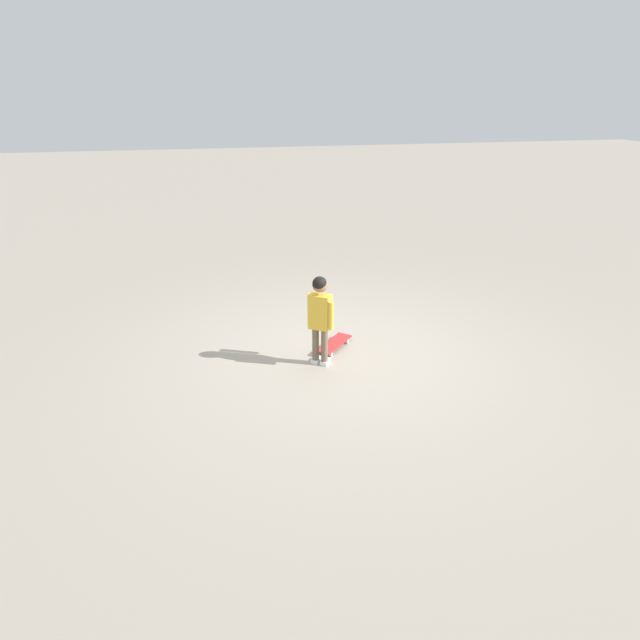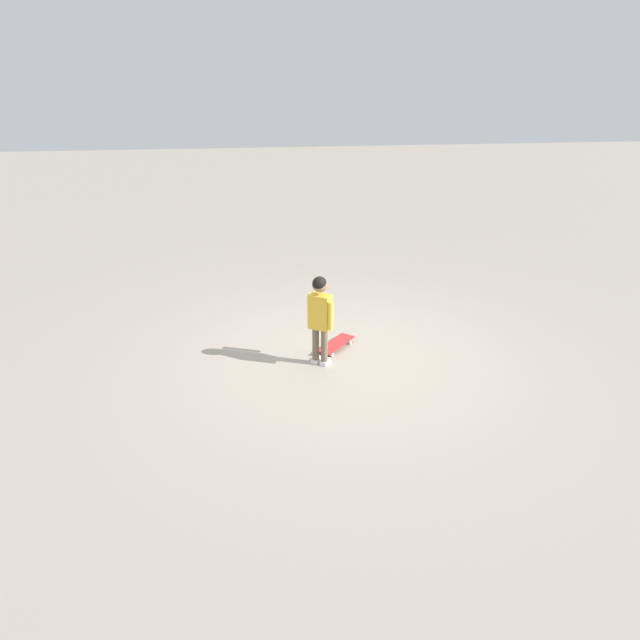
{
  "view_description": "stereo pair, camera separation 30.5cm",
  "coord_description": "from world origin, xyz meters",
  "views": [
    {
      "loc": [
        -1.54,
        -5.51,
        2.91
      ],
      "look_at": [
        -0.33,
        -0.18,
        0.55
      ],
      "focal_mm": 30.05,
      "sensor_mm": 36.0,
      "label": 1
    },
    {
      "loc": [
        -1.24,
        -5.57,
        2.91
      ],
      "look_at": [
        -0.33,
        -0.18,
        0.55
      ],
      "focal_mm": 30.05,
      "sensor_mm": 36.0,
      "label": 2
    }
  ],
  "objects": [
    {
      "name": "child_person",
      "position": [
        -0.32,
        -0.18,
        0.66
      ],
      "size": [
        0.28,
        0.37,
        1.06
      ],
      "color": "brown",
      "rests_on": "ground"
    },
    {
      "name": "skateboard",
      "position": [
        -0.07,
        0.17,
        0.06
      ],
      "size": [
        0.55,
        0.57,
        0.07
      ],
      "color": "#B22D2D",
      "rests_on": "ground"
    },
    {
      "name": "ground_plane",
      "position": [
        0.0,
        0.0,
        0.0
      ],
      "size": [
        50.0,
        50.0,
        0.0
      ],
      "primitive_type": "plane",
      "color": "#9E9384"
    }
  ]
}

